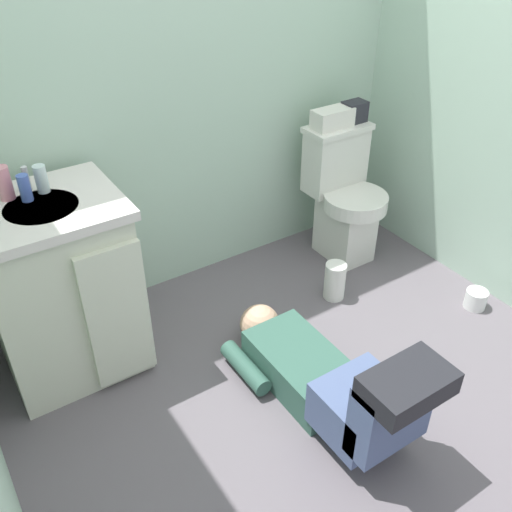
# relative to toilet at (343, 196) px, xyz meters

# --- Properties ---
(ground_plane) EXTENTS (2.92, 3.00, 0.04)m
(ground_plane) POSITION_rel_toilet_xyz_m (-0.79, -0.71, -0.39)
(ground_plane) COLOR #615960
(wall_back) EXTENTS (2.58, 0.08, 2.40)m
(wall_back) POSITION_rel_toilet_xyz_m (-0.79, 0.33, 0.83)
(wall_back) COLOR #ACCAB5
(wall_back) RESTS_ON ground_plane
(toilet) EXTENTS (0.36, 0.46, 0.75)m
(toilet) POSITION_rel_toilet_xyz_m (0.00, 0.00, 0.00)
(toilet) COLOR silver
(toilet) RESTS_ON ground_plane
(vanity_cabinet) EXTENTS (0.60, 0.53, 0.82)m
(vanity_cabinet) POSITION_rel_toilet_xyz_m (-1.59, -0.03, 0.05)
(vanity_cabinet) COLOR silver
(vanity_cabinet) RESTS_ON ground_plane
(faucet) EXTENTS (0.02, 0.02, 0.10)m
(faucet) POSITION_rel_toilet_xyz_m (-1.59, 0.11, 0.50)
(faucet) COLOR silver
(faucet) RESTS_ON vanity_cabinet
(person_plumber) EXTENTS (0.39, 1.06, 0.52)m
(person_plumber) POSITION_rel_toilet_xyz_m (-0.81, -0.89, -0.19)
(person_plumber) COLOR #33594C
(person_plumber) RESTS_ON ground_plane
(tissue_box) EXTENTS (0.22, 0.11, 0.10)m
(tissue_box) POSITION_rel_toilet_xyz_m (-0.05, 0.09, 0.43)
(tissue_box) COLOR silver
(tissue_box) RESTS_ON toilet
(toiletry_bag) EXTENTS (0.12, 0.09, 0.11)m
(toiletry_bag) POSITION_rel_toilet_xyz_m (0.10, 0.09, 0.44)
(toiletry_bag) COLOR #26262D
(toiletry_bag) RESTS_ON toilet
(bottle_pink) EXTENTS (0.06, 0.06, 0.13)m
(bottle_pink) POSITION_rel_toilet_xyz_m (-1.68, 0.08, 0.52)
(bottle_pink) COLOR pink
(bottle_pink) RESTS_ON vanity_cabinet
(bottle_blue) EXTENTS (0.04, 0.04, 0.11)m
(bottle_blue) POSITION_rel_toilet_xyz_m (-1.62, 0.03, 0.51)
(bottle_blue) COLOR #4661BA
(bottle_blue) RESTS_ON vanity_cabinet
(bottle_clear) EXTENTS (0.05, 0.05, 0.11)m
(bottle_clear) POSITION_rel_toilet_xyz_m (-1.54, 0.06, 0.51)
(bottle_clear) COLOR silver
(bottle_clear) RESTS_ON vanity_cabinet
(paper_towel_roll) EXTENTS (0.11, 0.11, 0.21)m
(paper_towel_roll) POSITION_rel_toilet_xyz_m (-0.30, -0.32, -0.26)
(paper_towel_roll) COLOR white
(paper_towel_roll) RESTS_ON ground_plane
(toilet_paper_roll) EXTENTS (0.11, 0.11, 0.10)m
(toilet_paper_roll) POSITION_rel_toilet_xyz_m (0.25, -0.78, -0.32)
(toilet_paper_roll) COLOR white
(toilet_paper_roll) RESTS_ON ground_plane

